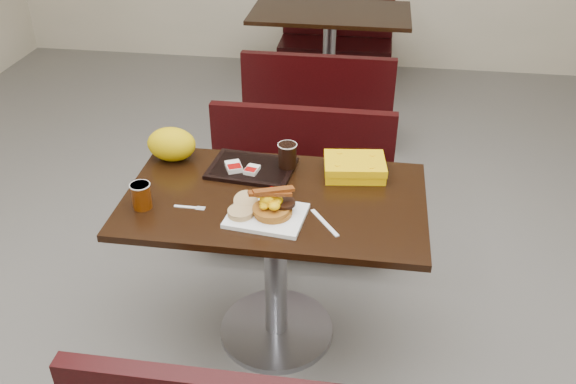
# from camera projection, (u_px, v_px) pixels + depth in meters

# --- Properties ---
(floor) EXTENTS (6.00, 7.00, 0.01)m
(floor) POSITION_uv_depth(u_px,v_px,m) (277.00, 331.00, 2.84)
(floor) COLOR slate
(floor) RESTS_ON ground
(table_near) EXTENTS (1.20, 0.70, 0.75)m
(table_near) POSITION_uv_depth(u_px,v_px,m) (276.00, 269.00, 2.64)
(table_near) COLOR black
(table_near) RESTS_ON floor
(bench_near_n) EXTENTS (1.00, 0.46, 0.72)m
(bench_near_n) POSITION_uv_depth(u_px,v_px,m) (297.00, 187.00, 3.23)
(bench_near_n) COLOR black
(bench_near_n) RESTS_ON floor
(table_far) EXTENTS (1.20, 0.70, 0.75)m
(table_far) POSITION_uv_depth(u_px,v_px,m) (329.00, 59.00, 4.81)
(table_far) COLOR black
(table_far) RESTS_ON floor
(bench_far_s) EXTENTS (1.00, 0.46, 0.72)m
(bench_far_s) POSITION_uv_depth(u_px,v_px,m) (320.00, 96.00, 4.23)
(bench_far_s) COLOR black
(bench_far_s) RESTS_ON floor
(bench_far_n) EXTENTS (1.00, 0.46, 0.72)m
(bench_far_n) POSITION_uv_depth(u_px,v_px,m) (336.00, 32.00, 5.40)
(bench_far_n) COLOR black
(bench_far_n) RESTS_ON floor
(platter) EXTENTS (0.31, 0.26, 0.02)m
(platter) POSITION_uv_depth(u_px,v_px,m) (266.00, 216.00, 2.31)
(platter) COLOR white
(platter) RESTS_ON table_near
(pancake_stack) EXTENTS (0.18, 0.18, 0.03)m
(pancake_stack) POSITION_uv_depth(u_px,v_px,m) (273.00, 210.00, 2.30)
(pancake_stack) COLOR #9B5E19
(pancake_stack) RESTS_ON platter
(sausage_patty) EXTENTS (0.11, 0.11, 0.01)m
(sausage_patty) POSITION_uv_depth(u_px,v_px,m) (284.00, 203.00, 2.30)
(sausage_patty) COLOR black
(sausage_patty) RESTS_ON pancake_stack
(scrambled_eggs) EXTENTS (0.11, 0.10, 0.05)m
(scrambled_eggs) POSITION_uv_depth(u_px,v_px,m) (267.00, 200.00, 2.28)
(scrambled_eggs) COLOR #FEEA05
(scrambled_eggs) RESTS_ON pancake_stack
(bacon_strips) EXTENTS (0.18, 0.13, 0.01)m
(bacon_strips) POSITION_uv_depth(u_px,v_px,m) (270.00, 193.00, 2.26)
(bacon_strips) COLOR #4E1605
(bacon_strips) RESTS_ON scrambled_eggs
(muffin_bottom) EXTENTS (0.13, 0.13, 0.02)m
(muffin_bottom) POSITION_uv_depth(u_px,v_px,m) (241.00, 212.00, 2.29)
(muffin_bottom) COLOR tan
(muffin_bottom) RESTS_ON platter
(muffin_top) EXTENTS (0.10, 0.10, 0.05)m
(muffin_top) POSITION_uv_depth(u_px,v_px,m) (246.00, 201.00, 2.34)
(muffin_top) COLOR tan
(muffin_top) RESTS_ON platter
(coffee_cup_near) EXTENTS (0.09, 0.09, 0.10)m
(coffee_cup_near) POSITION_uv_depth(u_px,v_px,m) (141.00, 196.00, 2.35)
(coffee_cup_near) COLOR #7B2E04
(coffee_cup_near) RESTS_ON table_near
(fork) EXTENTS (0.12, 0.02, 0.00)m
(fork) POSITION_uv_depth(u_px,v_px,m) (185.00, 207.00, 2.37)
(fork) COLOR white
(fork) RESTS_ON table_near
(knife) EXTENTS (0.12, 0.16, 0.00)m
(knife) POSITION_uv_depth(u_px,v_px,m) (325.00, 223.00, 2.28)
(knife) COLOR white
(knife) RESTS_ON table_near
(condiment_syrup) EXTENTS (0.05, 0.05, 0.01)m
(condiment_syrup) POSITION_uv_depth(u_px,v_px,m) (259.00, 181.00, 2.53)
(condiment_syrup) COLOR #A42007
(condiment_syrup) RESTS_ON table_near
(condiment_ketchup) EXTENTS (0.05, 0.05, 0.01)m
(condiment_ketchup) POSITION_uv_depth(u_px,v_px,m) (273.00, 191.00, 2.46)
(condiment_ketchup) COLOR #8C0504
(condiment_ketchup) RESTS_ON table_near
(tray) EXTENTS (0.38, 0.28, 0.02)m
(tray) POSITION_uv_depth(u_px,v_px,m) (252.00, 168.00, 2.61)
(tray) COLOR black
(tray) RESTS_ON table_near
(hashbrown_sleeve_left) EXTENTS (0.09, 0.10, 0.02)m
(hashbrown_sleeve_left) POSITION_uv_depth(u_px,v_px,m) (234.00, 167.00, 2.58)
(hashbrown_sleeve_left) COLOR silver
(hashbrown_sleeve_left) RESTS_ON tray
(hashbrown_sleeve_right) EXTENTS (0.06, 0.08, 0.02)m
(hashbrown_sleeve_right) POSITION_uv_depth(u_px,v_px,m) (252.00, 170.00, 2.56)
(hashbrown_sleeve_right) COLOR silver
(hashbrown_sleeve_right) RESTS_ON tray
(coffee_cup_far) EXTENTS (0.08, 0.08, 0.11)m
(coffee_cup_far) POSITION_uv_depth(u_px,v_px,m) (287.00, 155.00, 2.58)
(coffee_cup_far) COLOR black
(coffee_cup_far) RESTS_ON tray
(clamshell) EXTENTS (0.27, 0.22, 0.07)m
(clamshell) POSITION_uv_depth(u_px,v_px,m) (355.00, 167.00, 2.57)
(clamshell) COLOR #F5B804
(clamshell) RESTS_ON table_near
(paper_bag) EXTENTS (0.26, 0.23, 0.15)m
(paper_bag) POSITION_uv_depth(u_px,v_px,m) (172.00, 144.00, 2.66)
(paper_bag) COLOR #D0B606
(paper_bag) RESTS_ON table_near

